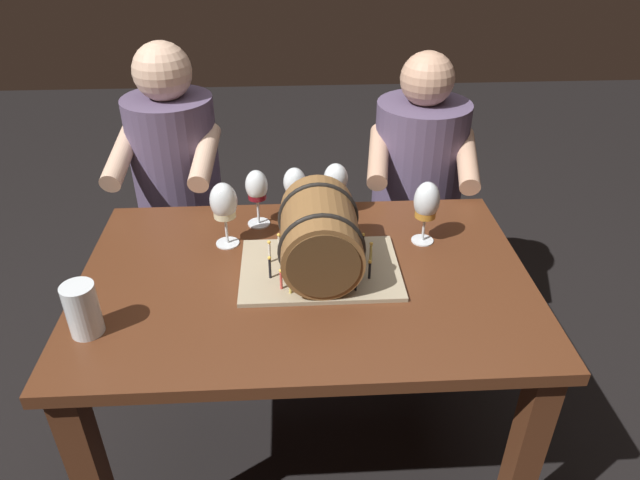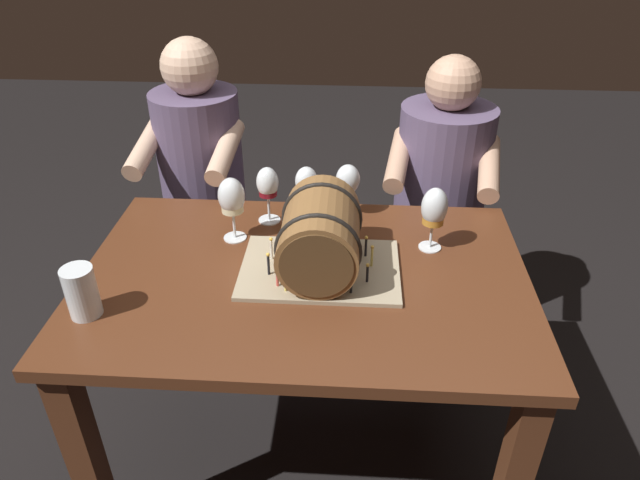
{
  "view_description": "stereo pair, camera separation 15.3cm",
  "coord_description": "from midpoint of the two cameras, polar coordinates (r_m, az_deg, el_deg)",
  "views": [
    {
      "loc": [
        -0.03,
        -1.28,
        1.64
      ],
      "look_at": [
        0.04,
        0.02,
        0.83
      ],
      "focal_mm": 32.53,
      "sensor_mm": 36.0,
      "label": 1
    },
    {
      "loc": [
        0.12,
        -1.28,
        1.64
      ],
      "look_at": [
        0.04,
        0.02,
        0.83
      ],
      "focal_mm": 32.53,
      "sensor_mm": 36.0,
      "label": 2
    }
  ],
  "objects": [
    {
      "name": "dining_table",
      "position": [
        1.65,
        1.2,
        -6.82
      ],
      "size": [
        1.22,
        0.81,
        0.73
      ],
      "color": "#562D19",
      "rests_on": "ground"
    },
    {
      "name": "ground_plane",
      "position": [
        2.08,
        1.0,
        -19.86
      ],
      "size": [
        8.0,
        8.0,
        0.0
      ],
      "primitive_type": "plane",
      "color": "black"
    },
    {
      "name": "beer_pint",
      "position": [
        1.49,
        -19.72,
        -5.01
      ],
      "size": [
        0.08,
        0.08,
        0.13
      ],
      "color": "white",
      "rests_on": "dining_table"
    },
    {
      "name": "person_seated_left",
      "position": [
        2.32,
        -9.33,
        3.26
      ],
      "size": [
        0.37,
        0.47,
        1.19
      ],
      "color": "#372D40",
      "rests_on": "ground"
    },
    {
      "name": "wine_glass_red",
      "position": [
        1.76,
        -2.69,
        5.35
      ],
      "size": [
        0.07,
        0.07,
        0.18
      ],
      "color": "white",
      "rests_on": "dining_table"
    },
    {
      "name": "barrel_cake",
      "position": [
        1.53,
        2.87,
        0.08
      ],
      "size": [
        0.43,
        0.3,
        0.23
      ],
      "color": "tan",
      "rests_on": "dining_table"
    },
    {
      "name": "wine_glass_rose",
      "position": [
        1.8,
        1.11,
        5.49
      ],
      "size": [
        0.07,
        0.07,
        0.17
      ],
      "color": "white",
      "rests_on": "dining_table"
    },
    {
      "name": "person_seated_right",
      "position": [
        2.3,
        13.3,
        2.3
      ],
      "size": [
        0.43,
        0.51,
        1.14
      ],
      "color": "#372D40",
      "rests_on": "ground"
    },
    {
      "name": "wine_glass_white",
      "position": [
        1.67,
        -6.1,
        4.0
      ],
      "size": [
        0.08,
        0.08,
        0.2
      ],
      "color": "white",
      "rests_on": "dining_table"
    },
    {
      "name": "wine_glass_empty",
      "position": [
        1.8,
        5.21,
        5.78
      ],
      "size": [
        0.07,
        0.07,
        0.17
      ],
      "color": "white",
      "rests_on": "dining_table"
    },
    {
      "name": "wine_glass_amber",
      "position": [
        1.67,
        13.78,
        2.84
      ],
      "size": [
        0.07,
        0.07,
        0.19
      ],
      "color": "white",
      "rests_on": "dining_table"
    }
  ]
}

